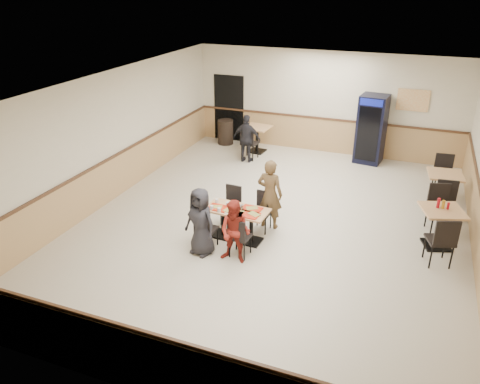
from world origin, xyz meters
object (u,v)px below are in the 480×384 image
at_px(main_table, 237,219).
at_px(diner_woman_left, 201,222).
at_px(diner_man_opposite, 270,194).
at_px(back_table, 257,135).
at_px(side_table_far, 444,184).
at_px(diner_woman_right, 235,232).
at_px(side_table_near, 440,222).
at_px(lone_diner, 247,139).
at_px(pepsi_cooler, 371,129).
at_px(trash_bin, 225,132).

height_order(main_table, diner_woman_left, diner_woman_left).
distance_m(diner_man_opposite, back_table, 4.71).
bearing_deg(diner_woman_left, main_table, 75.30).
relative_size(main_table, diner_man_opposite, 0.85).
bearing_deg(diner_man_opposite, side_table_far, -142.10).
distance_m(diner_woman_right, side_table_near, 4.04).
bearing_deg(diner_woman_right, lone_diner, 109.96).
xyz_separation_m(lone_diner, pepsi_cooler, (3.28, 1.29, 0.28)).
xyz_separation_m(diner_woman_right, diner_man_opposite, (0.17, 1.52, 0.14)).
distance_m(diner_woman_left, back_table, 5.91).
distance_m(lone_diner, side_table_far, 5.34).
bearing_deg(back_table, main_table, -75.06).
height_order(diner_woman_right, pepsi_cooler, pepsi_cooler).
relative_size(diner_man_opposite, side_table_far, 1.83).
xyz_separation_m(diner_woman_right, side_table_far, (3.61, 3.94, -0.09)).
distance_m(diner_woman_right, lone_diner, 5.24).
bearing_deg(diner_man_opposite, back_table, -64.62).
height_order(diner_man_opposite, side_table_near, diner_man_opposite).
relative_size(diner_woman_left, side_table_near, 1.41).
height_order(main_table, diner_man_opposite, diner_man_opposite).
relative_size(lone_diner, trash_bin, 1.79).
height_order(side_table_near, pepsi_cooler, pepsi_cooler).
relative_size(diner_woman_left, trash_bin, 1.76).
relative_size(main_table, lone_diner, 0.93).
bearing_deg(lone_diner, diner_woman_right, 106.88).
height_order(diner_woman_left, diner_man_opposite, diner_man_opposite).
bearing_deg(diner_man_opposite, pepsi_cooler, -104.41).
bearing_deg(back_table, side_table_far, -20.29).
height_order(diner_woman_right, diner_man_opposite, diner_man_opposite).
distance_m(side_table_far, pepsi_cooler, 3.08).
relative_size(main_table, side_table_far, 1.56).
bearing_deg(trash_bin, side_table_far, -19.57).
xyz_separation_m(diner_man_opposite, side_table_near, (3.37, 0.43, -0.22)).
bearing_deg(main_table, back_table, 107.95).
bearing_deg(diner_woman_right, back_table, 107.33).
relative_size(diner_woman_right, back_table, 1.55).
bearing_deg(main_table, trash_bin, 118.12).
bearing_deg(lone_diner, diner_woman_left, 99.18).
bearing_deg(back_table, pepsi_cooler, 6.84).
xyz_separation_m(side_table_far, pepsi_cooler, (-1.96, 2.33, 0.43)).
distance_m(diner_woman_left, diner_man_opposite, 1.73).
relative_size(side_table_near, back_table, 1.20).
xyz_separation_m(diner_woman_right, trash_bin, (-2.82, 6.22, -0.24)).
distance_m(main_table, back_table, 5.27).
relative_size(diner_woman_left, diner_woman_right, 1.09).
distance_m(diner_woman_left, side_table_far, 5.83).
height_order(back_table, trash_bin, back_table).
relative_size(lone_diner, back_table, 1.72).
relative_size(main_table, side_table_near, 1.34).
distance_m(lone_diner, side_table_near, 5.99).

